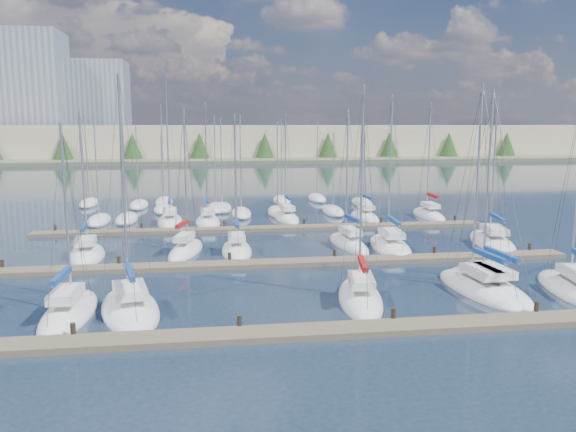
{
  "coord_description": "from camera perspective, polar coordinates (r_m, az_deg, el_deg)",
  "views": [
    {
      "loc": [
        -5.28,
        -24.03,
        10.3
      ],
      "look_at": [
        0.0,
        14.0,
        4.0
      ],
      "focal_mm": 35.0,
      "sensor_mm": 36.0,
      "label": 1
    }
  ],
  "objects": [
    {
      "name": "sailboat_f",
      "position": [
        37.86,
        19.7,
        -6.75
      ],
      "size": [
        2.98,
        9.36,
        13.17
      ],
      "rotation": [
        0.0,
        0.0,
        0.04
      ],
      "color": "white",
      "rests_on": "ground"
    },
    {
      "name": "sailboat_n",
      "position": [
        60.2,
        -11.87,
        -0.54
      ],
      "size": [
        3.09,
        8.77,
        15.44
      ],
      "rotation": [
        0.0,
        0.0,
        0.06
      ],
      "color": "white",
      "rests_on": "ground"
    },
    {
      "name": "dock_near",
      "position": [
        28.44,
        3.39,
        -11.6
      ],
      "size": [
        44.0,
        1.93,
        1.1
      ],
      "color": "#6B5E4C",
      "rests_on": "ground"
    },
    {
      "name": "sailboat_c",
      "position": [
        32.77,
        -15.74,
        -9.04
      ],
      "size": [
        4.8,
        8.73,
        13.73
      ],
      "rotation": [
        0.0,
        0.0,
        0.22
      ],
      "color": "white",
      "rests_on": "ground"
    },
    {
      "name": "sailboat_k",
      "position": [
        48.4,
        6.16,
        -2.79
      ],
      "size": [
        2.94,
        8.16,
        12.31
      ],
      "rotation": [
        0.0,
        0.0,
        0.1
      ],
      "color": "white",
      "rests_on": "ground"
    },
    {
      "name": "sailboat_j",
      "position": [
        45.82,
        -5.23,
        -3.47
      ],
      "size": [
        2.46,
        6.92,
        11.88
      ],
      "rotation": [
        0.0,
        0.0,
        -0.01
      ],
      "color": "white",
      "rests_on": "ground"
    },
    {
      "name": "sailboat_o",
      "position": [
        59.41,
        -8.15,
        -0.57
      ],
      "size": [
        2.82,
        7.1,
        13.28
      ],
      "rotation": [
        0.0,
        0.0,
        0.04
      ],
      "color": "white",
      "rests_on": "ground"
    },
    {
      "name": "sailboat_b",
      "position": [
        33.09,
        -21.35,
        -9.16
      ],
      "size": [
        2.65,
        8.01,
        11.15
      ],
      "rotation": [
        0.0,
        0.0,
        -0.02
      ],
      "color": "white",
      "rests_on": "ground"
    },
    {
      "name": "sailboat_i",
      "position": [
        46.32,
        -10.34,
        -3.44
      ],
      "size": [
        3.66,
        7.67,
        12.33
      ],
      "rotation": [
        0.0,
        0.0,
        -0.22
      ],
      "color": "white",
      "rests_on": "ground"
    },
    {
      "name": "sailboat_r",
      "position": [
        65.23,
        14.11,
        0.12
      ],
      "size": [
        2.67,
        8.28,
        13.47
      ],
      "rotation": [
        0.0,
        0.0,
        -0.03
      ],
      "color": "white",
      "rests_on": "ground"
    },
    {
      "name": "sailboat_h",
      "position": [
        46.86,
        -19.77,
        -3.71
      ],
      "size": [
        3.46,
        7.35,
        12.14
      ],
      "rotation": [
        0.0,
        0.0,
        0.11
      ],
      "color": "white",
      "rests_on": "ground"
    },
    {
      "name": "dock_mid",
      "position": [
        41.64,
        -0.38,
        -4.79
      ],
      "size": [
        44.0,
        1.93,
        1.1
      ],
      "color": "#6B5E4C",
      "rests_on": "ground"
    },
    {
      "name": "sailboat_d",
      "position": [
        33.69,
        7.34,
        -8.23
      ],
      "size": [
        3.84,
        8.39,
        13.27
      ],
      "rotation": [
        0.0,
        0.0,
        -0.17
      ],
      "color": "white",
      "rests_on": "ground"
    },
    {
      "name": "dock_far",
      "position": [
        55.24,
        -2.29,
        -1.28
      ],
      "size": [
        44.0,
        1.93,
        1.1
      ],
      "color": "#6B5E4C",
      "rests_on": "ground"
    },
    {
      "name": "distant_boats",
      "position": [
        68.53,
        -7.04,
        0.85
      ],
      "size": [
        36.93,
        20.75,
        13.3
      ],
      "color": "#9EA0A5",
      "rests_on": "ground"
    },
    {
      "name": "sailboat_l",
      "position": [
        48.01,
        10.32,
        -3.01
      ],
      "size": [
        3.72,
        9.19,
        13.47
      ],
      "rotation": [
        0.0,
        0.0,
        -0.09
      ],
      "color": "white",
      "rests_on": "ground"
    },
    {
      "name": "sailboat_e",
      "position": [
        37.21,
        18.69,
        -6.96
      ],
      "size": [
        3.31,
        8.66,
        13.48
      ],
      "rotation": [
        0.0,
        0.0,
        0.07
      ],
      "color": "white",
      "rests_on": "ground"
    },
    {
      "name": "ground",
      "position": [
        84.82,
        -4.28,
        2.32
      ],
      "size": [
        400.0,
        400.0,
        0.0
      ],
      "primitive_type": "plane",
      "color": "#223144",
      "rests_on": "ground"
    },
    {
      "name": "sailboat_g",
      "position": [
        39.28,
        27.16,
        -6.66
      ],
      "size": [
        4.57,
        9.15,
        14.48
      ],
      "rotation": [
        0.0,
        0.0,
        -0.18
      ],
      "color": "white",
      "rests_on": "ground"
    },
    {
      "name": "shoreline",
      "position": [
        174.01,
        -10.65,
        8.22
      ],
      "size": [
        400.0,
        60.0,
        38.0
      ],
      "color": "#666B51",
      "rests_on": "ground"
    },
    {
      "name": "sailboat_q",
      "position": [
        62.51,
        7.81,
        -0.09
      ],
      "size": [
        2.7,
        6.87,
        10.17
      ],
      "rotation": [
        0.0,
        0.0,
        0.05
      ],
      "color": "white",
      "rests_on": "ground"
    },
    {
      "name": "sailboat_p",
      "position": [
        61.35,
        -0.15,
        -0.17
      ],
      "size": [
        2.79,
        7.33,
        12.43
      ],
      "rotation": [
        0.0,
        0.0,
        0.05
      ],
      "color": "white",
      "rests_on": "ground"
    },
    {
      "name": "sailboat_m",
      "position": [
        52.0,
        20.02,
        -2.49
      ],
      "size": [
        5.12,
        10.25,
        13.47
      ],
      "rotation": [
        0.0,
        0.0,
        -0.22
      ],
      "color": "white",
      "rests_on": "ground"
    }
  ]
}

